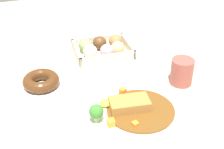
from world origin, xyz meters
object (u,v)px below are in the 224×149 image
Objects in this scene: chocolate_ring_donut at (41,81)px; coffee_mug at (182,72)px; curry_plate at (126,112)px; donut_box at (103,49)px.

coffee_mug is at bearing -13.78° from chocolate_ring_donut.
coffee_mug is at bearing 26.00° from curry_plate.
chocolate_ring_donut is (-0.22, -0.12, -0.01)m from donut_box.
donut_box is 0.28m from coffee_mug.
curry_plate reaches higher than donut_box.
coffee_mug reaches higher than chocolate_ring_donut.
curry_plate is 0.23m from coffee_mug.
curry_plate is at bearing -154.00° from coffee_mug.
donut_box is at bearing 29.54° from chocolate_ring_donut.
chocolate_ring_donut is at bearing 134.37° from curry_plate.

